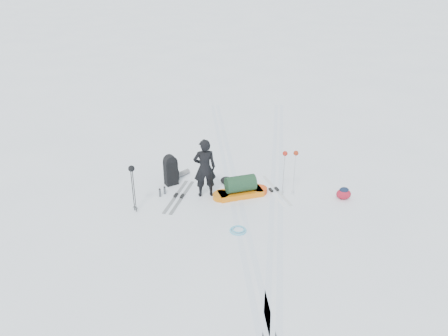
{
  "coord_description": "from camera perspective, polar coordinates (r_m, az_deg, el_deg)",
  "views": [
    {
      "loc": [
        -0.56,
        -10.61,
        6.36
      ],
      "look_at": [
        -0.36,
        0.38,
        0.95
      ],
      "focal_mm": 35.0,
      "sensor_mm": 36.0,
      "label": 1
    }
  ],
  "objects": [
    {
      "name": "expedition_rucksack",
      "position": [
        13.36,
        -6.78,
        -0.28
      ],
      "size": [
        0.76,
        1.0,
        0.96
      ],
      "rotation": [
        0.0,
        0.0,
        0.52
      ],
      "color": "black",
      "rests_on": "ground"
    },
    {
      "name": "pulk_sled",
      "position": [
        12.68,
        2.16,
        -2.67
      ],
      "size": [
        1.72,
        0.92,
        0.63
      ],
      "rotation": [
        0.0,
        0.0,
        0.29
      ],
      "color": "orange",
      "rests_on": "ground"
    },
    {
      "name": "small_daypack",
      "position": [
        13.01,
        15.36,
        -3.21
      ],
      "size": [
        0.52,
        0.48,
        0.36
      ],
      "rotation": [
        0.0,
        0.0,
        -0.5
      ],
      "color": "maroon",
      "rests_on": "ground"
    },
    {
      "name": "touring_skis_white",
      "position": [
        13.11,
        6.52,
        -2.91
      ],
      "size": [
        0.87,
        1.93,
        0.07
      ],
      "rotation": [
        0.0,
        0.0,
        -1.26
      ],
      "color": "white",
      "rests_on": "ground"
    },
    {
      "name": "skier",
      "position": [
        12.41,
        -2.54,
        -0.01
      ],
      "size": [
        0.7,
        0.52,
        1.77
      ],
      "primitive_type": "imported",
      "rotation": [
        0.0,
        0.0,
        3.29
      ],
      "color": "black",
      "rests_on": "ground"
    },
    {
      "name": "ski_poles_silver",
      "position": [
        12.41,
        8.64,
        1.24
      ],
      "size": [
        0.45,
        0.16,
        1.41
      ],
      "rotation": [
        0.0,
        0.0,
        0.23
      ],
      "color": "#B2B4B9",
      "rests_on": "ground"
    },
    {
      "name": "ski_poles_black",
      "position": [
        11.75,
        -11.94,
        -0.8
      ],
      "size": [
        0.17,
        0.17,
        1.39
      ],
      "rotation": [
        0.0,
        0.0,
        0.09
      ],
      "color": "black",
      "rests_on": "ground"
    },
    {
      "name": "stuff_sack",
      "position": [
        13.38,
        0.32,
        -1.62
      ],
      "size": [
        0.41,
        0.34,
        0.23
      ],
      "rotation": [
        0.0,
        0.0,
        0.19
      ],
      "color": "black",
      "rests_on": "ground"
    },
    {
      "name": "rope_coil",
      "position": [
        11.25,
        1.86,
        -8.09
      ],
      "size": [
        0.52,
        0.52,
        0.05
      ],
      "rotation": [
        0.0,
        0.0,
        0.22
      ],
      "color": "#59B7D9",
      "rests_on": "ground"
    },
    {
      "name": "thermos_pair",
      "position": [
        12.87,
        -8.08,
        -3.07
      ],
      "size": [
        0.19,
        0.22,
        0.26
      ],
      "rotation": [
        0.0,
        0.0,
        0.12
      ],
      "color": "#505257",
      "rests_on": "ground"
    },
    {
      "name": "ground",
      "position": [
        12.38,
        1.69,
        -4.71
      ],
      "size": [
        200.0,
        200.0,
        0.0
      ],
      "primitive_type": "plane",
      "color": "white",
      "rests_on": "ground"
    },
    {
      "name": "touring_skis_grey",
      "position": [
        12.78,
        -5.91,
        -3.71
      ],
      "size": [
        0.79,
        1.97,
        0.07
      ],
      "rotation": [
        0.0,
        0.0,
        1.31
      ],
      "color": "gray",
      "rests_on": "ground"
    },
    {
      "name": "ski_tracks",
      "position": [
        13.18,
        4.18,
        -2.71
      ],
      "size": [
        3.38,
        17.97,
        0.01
      ],
      "color": "silver",
      "rests_on": "ground"
    }
  ]
}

